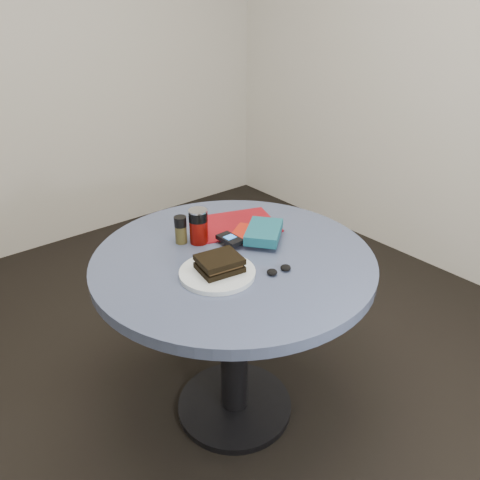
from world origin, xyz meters
TOP-DOWN VIEW (x-y plane):
  - ground at (0.00, 0.00)m, footprint 4.00×4.00m
  - table at (0.00, 0.00)m, footprint 1.00×1.00m
  - plate at (-0.12, -0.07)m, footprint 0.30×0.30m
  - sandwich at (-0.11, -0.07)m, footprint 0.15×0.14m
  - soda_can at (-0.04, 0.16)m, footprint 0.09×0.09m
  - pepper_grinder at (-0.09, 0.20)m, footprint 0.05×0.05m
  - magazine at (0.16, 0.19)m, footprint 0.38×0.33m
  - red_book at (0.13, 0.08)m, footprint 0.18×0.17m
  - novel at (0.16, 0.01)m, footprint 0.22×0.21m
  - mp3_player at (0.03, 0.06)m, footprint 0.06×0.10m
  - headphones at (0.04, -0.19)m, footprint 0.09×0.05m

SIDE VIEW (x-z plane):
  - ground at x=0.00m, z-range 0.00..0.00m
  - table at x=0.00m, z-range 0.21..0.96m
  - magazine at x=0.16m, z-range 0.75..0.76m
  - plate at x=-0.12m, z-range 0.75..0.77m
  - headphones at x=0.04m, z-range 0.75..0.77m
  - red_book at x=0.13m, z-range 0.76..0.77m
  - mp3_player at x=0.03m, z-range 0.77..0.79m
  - novel at x=0.16m, z-range 0.77..0.80m
  - sandwich at x=-0.11m, z-range 0.77..0.81m
  - pepper_grinder at x=-0.09m, z-range 0.75..0.86m
  - soda_can at x=-0.04m, z-range 0.75..0.88m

